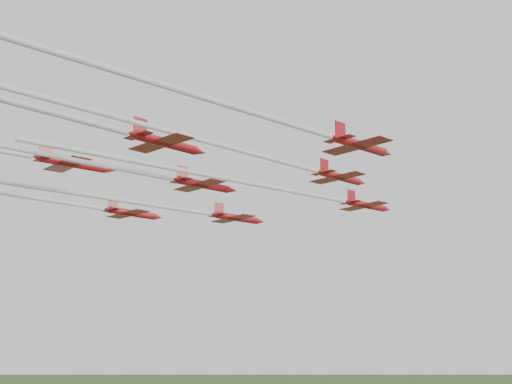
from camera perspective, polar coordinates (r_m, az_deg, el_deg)
The scene contains 7 objects.
jet_lead at distance 104.32m, azimuth 2.64°, elevation 0.10°, with size 22.87×60.40×2.55m.
jet_row2_left at distance 106.95m, azimuth -8.06°, elevation -1.08°, with size 21.28×58.09×2.60m.
jet_row2_right at distance 85.38m, azimuth -0.98°, elevation 3.27°, with size 18.43×64.29×2.44m.
jet_row3_left at distance 103.89m, azimuth -17.95°, elevation -0.36°, with size 19.43×63.08×2.53m.
jet_row3_mid at distance 91.84m, azimuth -9.25°, elevation 1.54°, with size 16.12×45.40×2.59m.
jet_row3_right at distance 72.85m, azimuth 2.06°, elevation 5.67°, with size 16.81×51.44×2.53m.
jet_row4_right at distance 75.51m, azimuth -13.98°, elevation 5.61°, with size 14.13×49.86×2.66m.
Camera 1 is at (51.42, -87.32, 28.53)m, focal length 50.00 mm.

